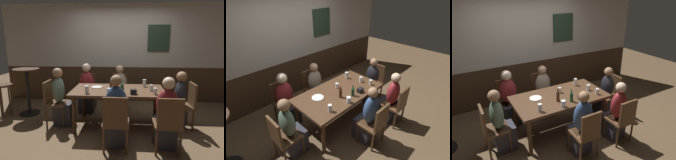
# 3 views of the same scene
# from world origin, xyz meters

# --- Properties ---
(ground_plane) EXTENTS (12.00, 12.00, 0.00)m
(ground_plane) POSITION_xyz_m (0.00, 0.00, 0.00)
(ground_plane) COLOR brown
(wall_back) EXTENTS (6.40, 0.13, 2.60)m
(wall_back) POSITION_xyz_m (0.01, 1.65, 1.30)
(wall_back) COLOR #3D2819
(wall_back) RESTS_ON ground_plane
(dining_table) EXTENTS (1.75, 0.94, 0.74)m
(dining_table) POSITION_xyz_m (0.00, 0.00, 0.66)
(dining_table) COLOR #472D1C
(dining_table) RESTS_ON ground_plane
(chair_right_near) EXTENTS (0.40, 0.40, 0.88)m
(chair_right_near) POSITION_xyz_m (0.77, -0.88, 0.50)
(chair_right_near) COLOR #513521
(chair_right_near) RESTS_ON ground_plane
(chair_head_east) EXTENTS (0.40, 0.40, 0.88)m
(chair_head_east) POSITION_xyz_m (1.29, 0.00, 0.50)
(chair_head_east) COLOR #513521
(chair_head_east) RESTS_ON ground_plane
(chair_mid_near) EXTENTS (0.40, 0.40, 0.88)m
(chair_mid_near) POSITION_xyz_m (0.00, -0.88, 0.50)
(chair_mid_near) COLOR #513521
(chair_mid_near) RESTS_ON ground_plane
(chair_head_west) EXTENTS (0.40, 0.40, 0.88)m
(chair_head_west) POSITION_xyz_m (-1.29, 0.00, 0.50)
(chair_head_west) COLOR #513521
(chair_head_west) RESTS_ON ground_plane
(chair_mid_far) EXTENTS (0.40, 0.40, 0.88)m
(chair_mid_far) POSITION_xyz_m (0.00, 0.88, 0.50)
(chair_mid_far) COLOR #513521
(chair_mid_far) RESTS_ON ground_plane
(chair_left_far) EXTENTS (0.40, 0.40, 0.88)m
(chair_left_far) POSITION_xyz_m (-0.77, 0.88, 0.50)
(chair_left_far) COLOR #513521
(chair_left_far) RESTS_ON ground_plane
(person_right_near) EXTENTS (0.34, 0.37, 1.14)m
(person_right_near) POSITION_xyz_m (0.77, -0.72, 0.48)
(person_right_near) COLOR #2D2D38
(person_right_near) RESTS_ON ground_plane
(person_head_east) EXTENTS (0.37, 0.34, 1.10)m
(person_head_east) POSITION_xyz_m (1.12, 0.00, 0.46)
(person_head_east) COLOR #2D2D38
(person_head_east) RESTS_ON ground_plane
(person_mid_near) EXTENTS (0.34, 0.37, 1.16)m
(person_mid_near) POSITION_xyz_m (0.00, -0.72, 0.48)
(person_mid_near) COLOR #2D2D38
(person_mid_near) RESTS_ON ground_plane
(person_head_west) EXTENTS (0.37, 0.34, 1.14)m
(person_head_west) POSITION_xyz_m (-1.13, 0.00, 0.48)
(person_head_west) COLOR #2D2D38
(person_head_west) RESTS_ON ground_plane
(person_mid_far) EXTENTS (0.34, 0.37, 1.11)m
(person_mid_far) POSITION_xyz_m (-0.00, 0.72, 0.46)
(person_mid_far) COLOR #2D2D38
(person_mid_far) RESTS_ON ground_plane
(person_left_far) EXTENTS (0.34, 0.37, 1.15)m
(person_left_far) POSITION_xyz_m (-0.77, 0.72, 0.48)
(person_left_far) COLOR #2D2D38
(person_left_far) RESTS_ON ground_plane
(beer_glass_tall) EXTENTS (0.07, 0.07, 0.10)m
(beer_glass_tall) POSITION_xyz_m (0.07, 0.13, 0.79)
(beer_glass_tall) COLOR silver
(beer_glass_tall) RESTS_ON dining_table
(pint_glass_pale) EXTENTS (0.07, 0.07, 0.15)m
(pint_glass_pale) POSITION_xyz_m (0.52, 0.27, 0.81)
(pint_glass_pale) COLOR silver
(pint_glass_pale) RESTS_ON dining_table
(pint_glass_stout) EXTENTS (0.07, 0.07, 0.14)m
(pint_glass_stout) POSITION_xyz_m (-0.54, -0.32, 0.80)
(pint_glass_stout) COLOR silver
(pint_glass_stout) RESTS_ON dining_table
(beer_glass_half) EXTENTS (0.07, 0.07, 0.11)m
(beer_glass_half) POSITION_xyz_m (0.61, -0.06, 0.79)
(beer_glass_half) COLOR silver
(beer_glass_half) RESTS_ON dining_table
(pint_glass_amber) EXTENTS (0.08, 0.08, 0.11)m
(pint_glass_amber) POSITION_xyz_m (-0.14, -0.37, 0.79)
(pint_glass_amber) COLOR silver
(pint_glass_amber) RESTS_ON dining_table
(tumbler_short) EXTENTS (0.06, 0.06, 0.11)m
(tumbler_short) POSITION_xyz_m (0.65, -0.29, 0.79)
(tumbler_short) COLOR silver
(tumbler_short) RESTS_ON dining_table
(beer_bottle_green) EXTENTS (0.06, 0.06, 0.23)m
(beer_bottle_green) POSITION_xyz_m (0.08, -0.28, 0.83)
(beer_bottle_green) COLOR #194723
(beer_bottle_green) RESTS_ON dining_table
(beer_bottle_brown) EXTENTS (0.06, 0.06, 0.24)m
(beer_bottle_brown) POSITION_xyz_m (-0.12, -0.16, 0.83)
(beer_bottle_brown) COLOR #42230F
(beer_bottle_brown) RESTS_ON dining_table
(plate_white_large) EXTENTS (0.22, 0.22, 0.01)m
(plate_white_large) POSITION_xyz_m (-0.43, 0.14, 0.75)
(plate_white_large) COLOR white
(plate_white_large) RESTS_ON dining_table
(condiment_caddy) EXTENTS (0.11, 0.09, 0.09)m
(condiment_caddy) POSITION_xyz_m (0.28, -0.31, 0.79)
(condiment_caddy) COLOR black
(condiment_caddy) RESTS_ON dining_table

